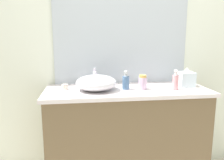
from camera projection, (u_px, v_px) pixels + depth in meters
name	position (u px, v px, depth m)	size (l,w,h in m)	color
bathroom_wall_rear	(133.00, 35.00, 2.08)	(6.00, 0.06, 2.60)	silver
vanity_counter	(126.00, 137.00, 1.94)	(1.33, 0.52, 0.86)	brown
wall_mirror_panel	(122.00, 32.00, 2.03)	(1.21, 0.01, 0.92)	#B2BCC6
sink_basin	(96.00, 83.00, 1.80)	(0.33, 0.32, 0.12)	silver
faucet	(95.00, 76.00, 1.96)	(0.03, 0.12, 0.15)	silver
soap_dispenser	(175.00, 81.00, 1.82)	(0.05, 0.05, 0.17)	pink
lotion_bottle	(143.00, 82.00, 1.83)	(0.07, 0.07, 0.12)	#CEAECD
perfume_bottle	(126.00, 82.00, 1.83)	(0.06, 0.06, 0.16)	#476891
tissue_box	(186.00, 78.00, 1.94)	(0.13, 0.13, 0.16)	silver
candle_jar	(65.00, 87.00, 1.83)	(0.05, 0.05, 0.04)	beige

